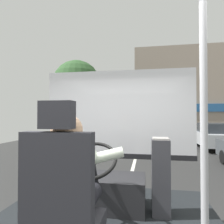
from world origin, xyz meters
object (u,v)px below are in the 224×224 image
driver_seat (63,210)px  parked_car_red (192,129)px  parked_car_black (182,126)px  bus_driver (69,180)px  steering_console (102,190)px  handrail_pole (204,130)px  fare_box (161,176)px  parked_car_silver (213,135)px

driver_seat → parked_car_red: bearing=75.3°
parked_car_black → bus_driver: bearing=-101.6°
driver_seat → steering_console: 1.25m
handrail_pole → parked_car_red: bearing=78.3°
driver_seat → fare_box: driver_seat is taller
fare_box → parked_car_red: fare_box is taller
bus_driver → parked_car_red: bearing=75.2°
steering_console → parked_car_red: size_ratio=0.28×
driver_seat → steering_console: bearing=90.0°
handrail_pole → steering_console: bearing=125.9°
bus_driver → fare_box: (0.73, 1.05, -0.25)m
parked_car_silver → parked_car_red: size_ratio=1.16×
handrail_pole → fare_box: (-0.17, 1.20, -0.64)m
steering_console → bus_driver: bearing=-90.0°
bus_driver → fare_box: bus_driver is taller
parked_car_silver → parked_car_red: (0.06, 5.86, -0.02)m
fare_box → parked_car_silver: fare_box is taller
parked_car_black → driver_seat: bearing=-101.6°
bus_driver → steering_console: (0.00, 1.10, -0.47)m
fare_box → bus_driver: bearing=-125.0°
steering_console → driver_seat: bearing=-90.0°
fare_box → parked_car_silver: 10.42m
bus_driver → parked_car_black: (4.51, 21.91, -0.64)m
driver_seat → parked_car_red: driver_seat is taller
parked_car_red → parked_car_black: size_ratio=0.87×
fare_box → handrail_pole: bearing=-81.8°
steering_console → fare_box: 0.77m
fare_box → parked_car_black: size_ratio=0.21×
bus_driver → parked_car_black: bus_driver is taller
bus_driver → parked_car_red: size_ratio=0.20×
driver_seat → steering_console: driver_seat is taller
parked_car_silver → parked_car_red: bearing=89.5°
parked_car_black → parked_car_red: bearing=-91.3°
handrail_pole → driver_seat: bearing=177.7°
steering_console → parked_car_red: 16.19m
bus_driver → handrail_pole: bearing=-9.4°
bus_driver → steering_console: bearing=90.0°
fare_box → parked_car_silver: bearing=69.7°
parked_car_silver → parked_car_black: 11.09m
bus_driver → fare_box: 1.30m
bus_driver → parked_car_red: (4.40, 16.68, -0.63)m
steering_console → parked_car_silver: 10.64m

